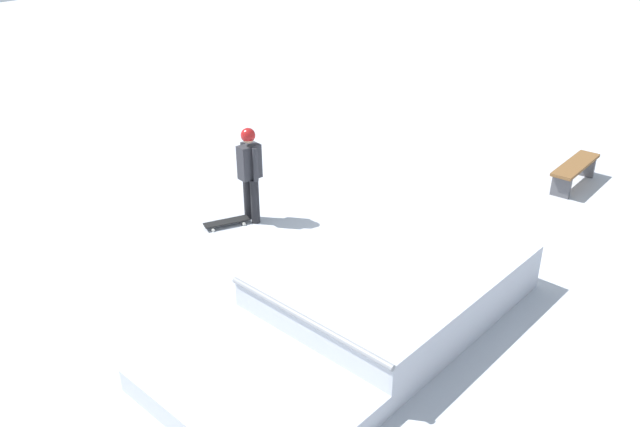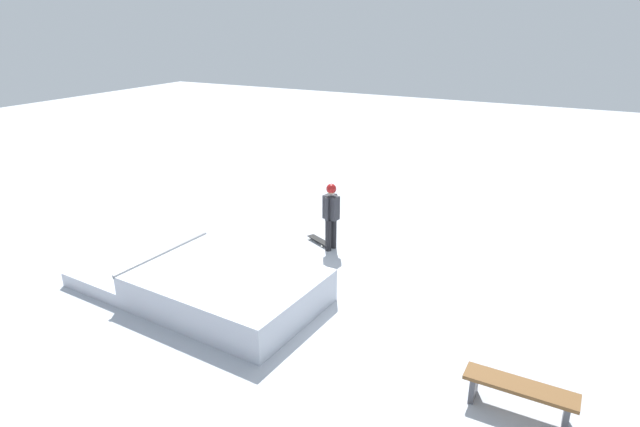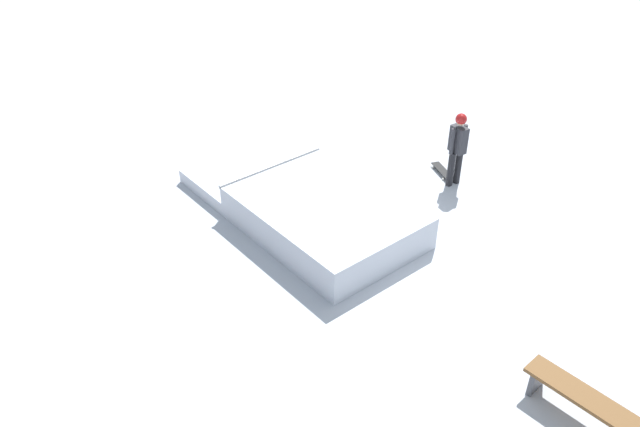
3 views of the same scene
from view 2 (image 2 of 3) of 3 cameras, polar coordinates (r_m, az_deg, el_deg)
The scene contains 5 objects.
ground_plane at distance 10.60m, azimuth -1.73°, elevation -10.57°, with size 60.00×60.00×0.00m, color #B2B7C1.
skate_ramp at distance 11.13m, azimuth -11.89°, elevation -7.58°, with size 5.56×2.96×0.74m.
skater at distance 12.86m, azimuth 1.22°, elevation 0.20°, with size 0.41×0.43×1.73m.
skateboard at distance 13.56m, azimuth -0.10°, elevation -2.93°, with size 0.81×0.54×0.09m.
park_bench at distance 8.58m, azimuth 20.98°, elevation -17.72°, with size 1.61×0.43×0.48m.
Camera 2 is at (-4.49, 7.89, 5.48)m, focal length 29.28 mm.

